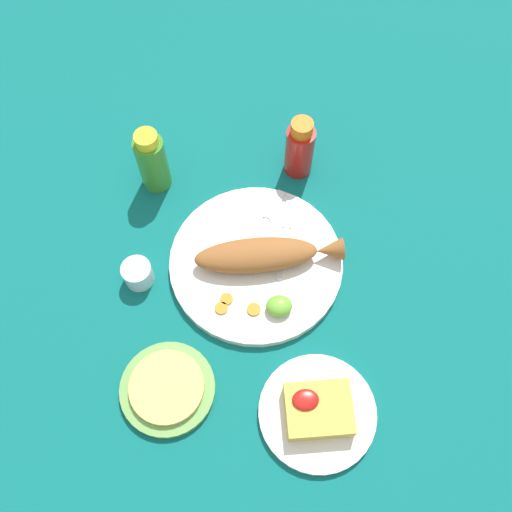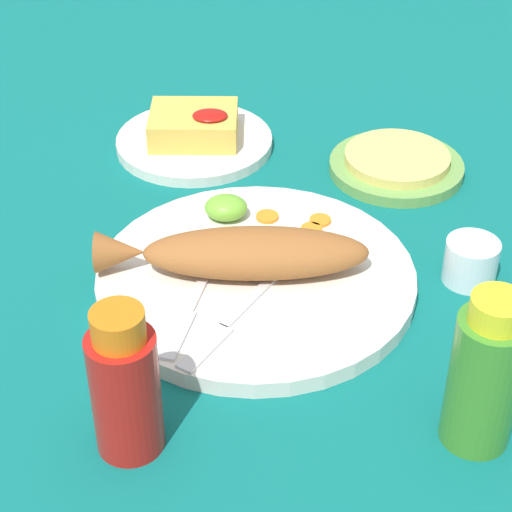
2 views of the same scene
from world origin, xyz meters
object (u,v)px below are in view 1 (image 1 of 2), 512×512
at_px(side_plate_fries, 317,413).
at_px(tortilla_plate, 168,389).
at_px(hot_sauce_bottle_green, 152,161).
at_px(salt_cup, 138,274).
at_px(fried_fish, 264,254).
at_px(hot_sauce_bottle_red, 300,149).
at_px(main_plate, 256,263).
at_px(fork_far, 286,231).
at_px(fork_near, 264,222).

xyz_separation_m(side_plate_fries, tortilla_plate, (0.25, -0.06, 0.00)).
bearing_deg(hot_sauce_bottle_green, tortilla_plate, 92.35).
bearing_deg(salt_cup, hot_sauce_bottle_green, -98.77).
bearing_deg(side_plate_fries, tortilla_plate, -13.32).
distance_m(fried_fish, hot_sauce_bottle_red, 0.24).
relative_size(fried_fish, tortilla_plate, 1.69).
distance_m(hot_sauce_bottle_red, hot_sauce_bottle_green, 0.29).
bearing_deg(hot_sauce_bottle_green, main_plate, 132.43).
height_order(hot_sauce_bottle_red, tortilla_plate, hot_sauce_bottle_red).
relative_size(hot_sauce_bottle_red, salt_cup, 2.56).
xyz_separation_m(main_plate, salt_cup, (0.22, 0.01, 0.01)).
distance_m(salt_cup, side_plate_fries, 0.41).
xyz_separation_m(main_plate, side_plate_fries, (-0.08, 0.29, -0.00)).
distance_m(fork_far, tortilla_plate, 0.37).
distance_m(main_plate, side_plate_fries, 0.30).
distance_m(hot_sauce_bottle_green, tortilla_plate, 0.44).
bearing_deg(hot_sauce_bottle_red, tortilla_plate, 58.37).
bearing_deg(fork_far, main_plate, 145.95).
bearing_deg(main_plate, hot_sauce_bottle_green, -47.57).
relative_size(fork_near, fork_far, 0.90).
height_order(main_plate, hot_sauce_bottle_green, hot_sauce_bottle_green).
height_order(hot_sauce_bottle_green, salt_cup, hot_sauce_bottle_green).
relative_size(main_plate, side_plate_fries, 1.65).
xyz_separation_m(fork_near, hot_sauce_bottle_red, (-0.08, -0.14, 0.05)).
height_order(fork_near, fork_far, same).
xyz_separation_m(hot_sauce_bottle_red, hot_sauce_bottle_green, (0.29, 0.01, 0.00)).
xyz_separation_m(fried_fish, hot_sauce_bottle_green, (0.20, -0.21, 0.03)).
bearing_deg(fork_near, fork_far, -88.72).
relative_size(main_plate, fork_near, 2.00).
relative_size(fried_fish, salt_cup, 4.98).
relative_size(hot_sauce_bottle_green, salt_cup, 2.69).
height_order(fork_far, salt_cup, salt_cup).
relative_size(salt_cup, tortilla_plate, 0.34).
bearing_deg(tortilla_plate, fork_far, -129.26).
height_order(fried_fish, fork_near, fried_fish).
bearing_deg(main_plate, tortilla_plate, 53.22).
bearing_deg(main_plate, salt_cup, 3.24).
xyz_separation_m(fork_far, hot_sauce_bottle_green, (0.25, -0.15, 0.05)).
height_order(side_plate_fries, tortilla_plate, same).
xyz_separation_m(main_plate, hot_sauce_bottle_red, (-0.10, -0.22, 0.06)).
bearing_deg(side_plate_fries, hot_sauce_bottle_red, -92.46).
bearing_deg(tortilla_plate, main_plate, -126.78).
bearing_deg(fork_far, salt_cup, 117.34).
height_order(fried_fish, hot_sauce_bottle_green, hot_sauce_bottle_green).
distance_m(hot_sauce_bottle_red, salt_cup, 0.40).
height_order(fork_far, side_plate_fries, fork_far).
bearing_deg(hot_sauce_bottle_red, side_plate_fries, 87.54).
relative_size(fork_far, hot_sauce_bottle_red, 1.27).
xyz_separation_m(fork_far, side_plate_fries, (-0.02, 0.35, -0.01)).
xyz_separation_m(fried_fish, fork_far, (-0.05, -0.06, -0.02)).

